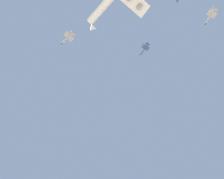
# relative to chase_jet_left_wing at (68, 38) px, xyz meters

# --- Properties ---
(chase_jet_left_wing) EXTENTS (14.13, 11.12, 4.00)m
(chase_jet_left_wing) POSITION_rel_chase_jet_left_wing_xyz_m (0.00, 0.00, 0.00)
(chase_jet_left_wing) COLOR #999EA3
(chase_jet_right_wing) EXTENTS (11.25, 14.06, 4.00)m
(chase_jet_right_wing) POSITION_rel_chase_jet_left_wing_xyz_m (-69.56, -23.41, 34.73)
(chase_jet_right_wing) COLOR #38478C
(chase_jet_trailing) EXTENTS (10.37, 14.51, 4.00)m
(chase_jet_trailing) POSITION_rel_chase_jet_left_wing_xyz_m (-119.50, 5.85, 7.83)
(chase_jet_trailing) COLOR #999EA3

